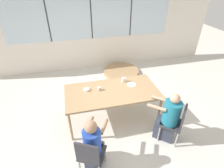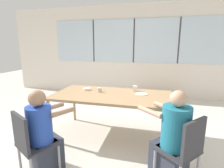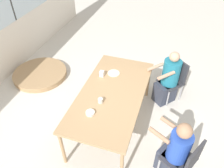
% 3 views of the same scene
% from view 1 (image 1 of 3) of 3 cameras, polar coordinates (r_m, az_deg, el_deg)
% --- Properties ---
extents(ground_plane, '(16.00, 16.00, 0.00)m').
position_cam_1_polar(ground_plane, '(4.26, -0.00, -10.74)').
color(ground_plane, beige).
extents(wall_back_with_windows, '(8.40, 0.08, 2.80)m').
position_cam_1_polar(wall_back_with_windows, '(5.95, -6.66, 18.07)').
color(wall_back_with_windows, silver).
rests_on(wall_back_with_windows, ground_plane).
extents(dining_table, '(2.00, 1.00, 0.77)m').
position_cam_1_polar(dining_table, '(3.80, -0.00, -2.93)').
color(dining_table, tan).
rests_on(dining_table, ground_plane).
extents(chair_for_woman_green_shirt, '(0.54, 0.54, 0.85)m').
position_cam_1_polar(chair_for_woman_green_shirt, '(3.00, -7.24, -21.91)').
color(chair_for_woman_green_shirt, '#333338').
rests_on(chair_for_woman_green_shirt, ground_plane).
extents(chair_for_man_blue_shirt, '(0.56, 0.56, 0.85)m').
position_cam_1_polar(chair_for_man_blue_shirt, '(3.67, 20.45, -11.43)').
color(chair_for_man_blue_shirt, '#333338').
rests_on(chair_for_man_blue_shirt, ground_plane).
extents(person_woman_green_shirt, '(0.51, 0.60, 1.09)m').
position_cam_1_polar(person_woman_green_shirt, '(3.10, -6.10, -19.62)').
color(person_woman_green_shirt, '#333847').
rests_on(person_woman_green_shirt, ground_plane).
extents(person_man_blue_shirt, '(0.65, 0.62, 1.11)m').
position_cam_1_polar(person_man_blue_shirt, '(3.67, 17.86, -10.84)').
color(person_man_blue_shirt, '#333847').
rests_on(person_man_blue_shirt, ground_plane).
extents(coffee_mug, '(0.08, 0.08, 0.08)m').
position_cam_1_polar(coffee_mug, '(3.78, -4.20, -1.53)').
color(coffee_mug, beige).
rests_on(coffee_mug, dining_table).
extents(milk_carton_small, '(0.07, 0.07, 0.10)m').
position_cam_1_polar(milk_carton_small, '(4.06, 3.83, 1.39)').
color(milk_carton_small, silver).
rests_on(milk_carton_small, dining_table).
extents(bowl_white_shallow, '(0.13, 0.13, 0.04)m').
position_cam_1_polar(bowl_white_shallow, '(3.82, -8.30, -1.81)').
color(bowl_white_shallow, silver).
rests_on(bowl_white_shallow, dining_table).
extents(plate_tortillas, '(0.21, 0.21, 0.01)m').
position_cam_1_polar(plate_tortillas, '(3.99, 6.38, -0.20)').
color(plate_tortillas, beige).
rests_on(plate_tortillas, dining_table).
extents(folded_table_stack, '(1.20, 1.20, 0.12)m').
position_cam_1_polar(folded_table_stack, '(5.97, 2.96, 4.09)').
color(folded_table_stack, tan).
rests_on(folded_table_stack, ground_plane).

